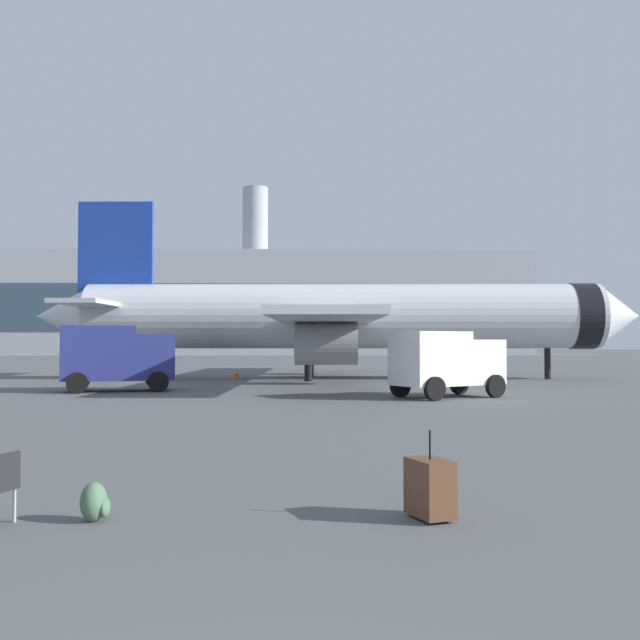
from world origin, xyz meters
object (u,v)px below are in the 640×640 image
at_px(service_truck, 117,355).
at_px(rolling_suitcase, 430,488).
at_px(safety_cone_near, 236,373).
at_px(traveller_backpack, 95,502).
at_px(airplane_at_gate, 339,317).
at_px(cargo_van, 446,361).

distance_m(service_truck, rolling_suitcase, 25.58).
bearing_deg(safety_cone_near, traveller_backpack, -88.31).
bearing_deg(service_truck, traveller_backpack, -77.00).
distance_m(airplane_at_gate, rolling_suitcase, 34.01).
height_order(service_truck, cargo_van, service_truck).
distance_m(rolling_suitcase, traveller_backpack, 4.13).
relative_size(cargo_van, safety_cone_near, 8.00).
xyz_separation_m(service_truck, safety_cone_near, (4.43, 11.15, -1.31)).
bearing_deg(traveller_backpack, safety_cone_near, 91.69).
height_order(airplane_at_gate, rolling_suitcase, airplane_at_gate).
xyz_separation_m(service_truck, cargo_van, (13.90, -4.13, -0.16)).
relative_size(service_truck, safety_cone_near, 8.60).
relative_size(airplane_at_gate, safety_cone_near, 59.28).
bearing_deg(airplane_at_gate, traveller_backpack, -98.56).
bearing_deg(service_truck, cargo_van, -16.56).
height_order(airplane_at_gate, service_truck, airplane_at_gate).
xyz_separation_m(safety_cone_near, traveller_backpack, (1.03, -34.80, -0.06)).
xyz_separation_m(airplane_at_gate, safety_cone_near, (-6.12, 1.00, -3.36)).
bearing_deg(service_truck, rolling_suitcase, -67.96).
bearing_deg(rolling_suitcase, service_truck, 112.04).
bearing_deg(traveller_backpack, cargo_van, 66.61).
height_order(safety_cone_near, rolling_suitcase, rolling_suitcase).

